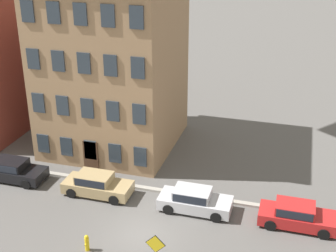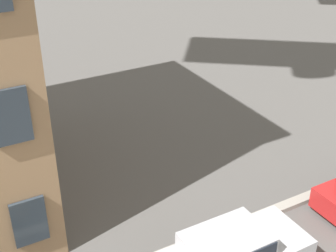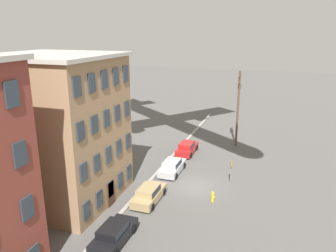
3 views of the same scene
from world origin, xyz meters
name	(u,v)px [view 2 (image 2 of 3)]	position (x,y,z in m)	size (l,w,h in m)	color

